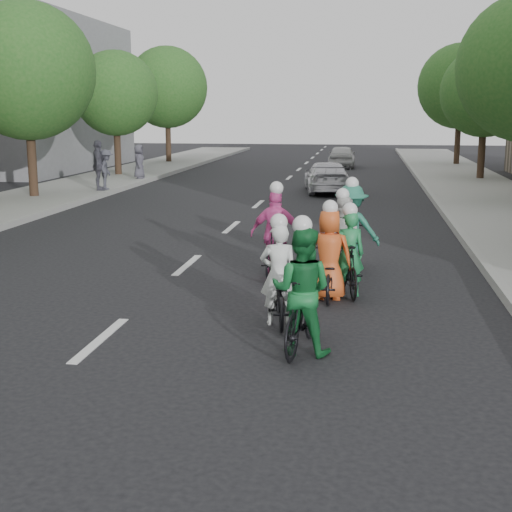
% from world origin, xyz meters
% --- Properties ---
extents(ground, '(120.00, 120.00, 0.00)m').
position_xyz_m(ground, '(0.00, 0.00, 0.00)').
color(ground, black).
rests_on(ground, ground).
extents(curb_left, '(0.18, 80.00, 0.18)m').
position_xyz_m(curb_left, '(-6.05, 10.00, 0.09)').
color(curb_left, '#999993').
rests_on(curb_left, ground).
extents(curb_right, '(0.18, 80.00, 0.18)m').
position_xyz_m(curb_right, '(6.05, 10.00, 0.09)').
color(curb_right, '#999993').
rests_on(curb_right, ground).
extents(bldg_sw, '(10.00, 14.00, 8.00)m').
position_xyz_m(bldg_sw, '(-16.00, 28.00, 4.00)').
color(bldg_sw, slate).
rests_on(bldg_sw, ground).
extents(tree_l_3, '(4.80, 4.80, 6.93)m').
position_xyz_m(tree_l_3, '(-8.20, 15.00, 4.52)').
color(tree_l_3, black).
rests_on(tree_l_3, ground).
extents(tree_l_4, '(4.00, 4.00, 5.97)m').
position_xyz_m(tree_l_4, '(-8.20, 24.00, 3.96)').
color(tree_l_4, black).
rests_on(tree_l_4, ground).
extents(tree_l_5, '(4.80, 4.80, 6.93)m').
position_xyz_m(tree_l_5, '(-8.20, 33.00, 4.52)').
color(tree_l_5, black).
rests_on(tree_l_5, ground).
extents(tree_r_2, '(4.00, 4.00, 5.97)m').
position_xyz_m(tree_r_2, '(8.80, 24.60, 3.96)').
color(tree_r_2, black).
rests_on(tree_r_2, ground).
extents(tree_r_3, '(4.80, 4.80, 6.93)m').
position_xyz_m(tree_r_3, '(8.80, 33.60, 4.52)').
color(tree_r_3, black).
rests_on(tree_r_3, ground).
extents(cyclist_0, '(1.04, 1.92, 1.87)m').
position_xyz_m(cyclist_0, '(1.98, 4.15, 0.69)').
color(cyclist_0, black).
rests_on(cyclist_0, ground).
extents(cyclist_1, '(0.76, 1.55, 1.70)m').
position_xyz_m(cyclist_1, '(3.06, 2.78, 0.59)').
color(cyclist_1, black).
rests_on(cyclist_1, ground).
extents(cyclist_2, '(1.18, 1.63, 1.90)m').
position_xyz_m(cyclist_2, '(3.37, 4.89, 0.75)').
color(cyclist_2, black).
rests_on(cyclist_2, ground).
extents(cyclist_3, '(0.89, 2.02, 1.71)m').
position_xyz_m(cyclist_3, '(3.20, 4.61, 0.61)').
color(cyclist_3, black).
rests_on(cyclist_3, ground).
extents(cyclist_4, '(0.79, 1.62, 1.69)m').
position_xyz_m(cyclist_4, '(2.39, 1.20, 0.54)').
color(cyclist_4, black).
rests_on(cyclist_4, ground).
extents(cyclist_5, '(0.74, 1.58, 1.64)m').
position_xyz_m(cyclist_5, '(3.38, 3.05, 0.57)').
color(cyclist_5, black).
rests_on(cyclist_5, ground).
extents(cyclist_6, '(0.91, 1.76, 1.85)m').
position_xyz_m(cyclist_6, '(2.84, -0.05, 0.70)').
color(cyclist_6, black).
rests_on(cyclist_6, ground).
extents(follow_car_lead, '(2.18, 4.29, 1.19)m').
position_xyz_m(follow_car_lead, '(2.13, 19.03, 0.60)').
color(follow_car_lead, silver).
rests_on(follow_car_lead, ground).
extents(follow_car_trail, '(1.51, 3.70, 1.26)m').
position_xyz_m(follow_car_trail, '(2.27, 31.80, 0.63)').
color(follow_car_trail, silver).
rests_on(follow_car_trail, ground).
extents(spectator_0, '(0.74, 1.09, 1.55)m').
position_xyz_m(spectator_0, '(-6.30, 17.29, 0.93)').
color(spectator_0, '#43444E').
rests_on(spectator_0, sidewalk_left).
extents(spectator_1, '(0.81, 1.21, 1.91)m').
position_xyz_m(spectator_1, '(-6.51, 17.06, 1.11)').
color(spectator_1, '#51505E').
rests_on(spectator_1, sidewalk_left).
extents(spectator_2, '(0.56, 0.79, 1.52)m').
position_xyz_m(spectator_2, '(-6.50, 22.01, 0.91)').
color(spectator_2, '#494854').
rests_on(spectator_2, sidewalk_left).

